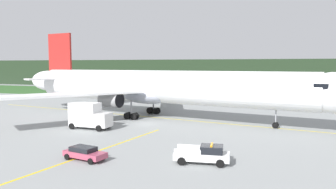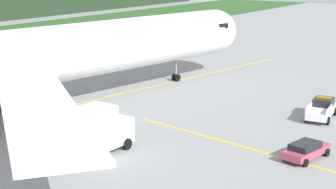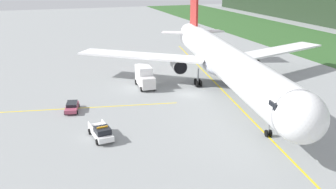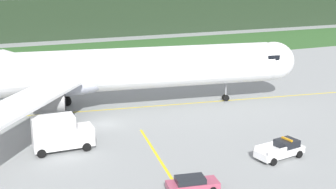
{
  "view_description": "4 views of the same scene",
  "coord_description": "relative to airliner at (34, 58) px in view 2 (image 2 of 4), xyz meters",
  "views": [
    {
      "loc": [
        19.76,
        -47.39,
        9.35
      ],
      "look_at": [
        1.16,
        7.05,
        4.12
      ],
      "focal_mm": 34.84,
      "sensor_mm": 36.0,
      "label": 1
    },
    {
      "loc": [
        -36.07,
        -33.06,
        14.4
      ],
      "look_at": [
        5.77,
        -5.08,
        2.11
      ],
      "focal_mm": 57.98,
      "sensor_mm": 36.0,
      "label": 2
    },
    {
      "loc": [
        57.79,
        -23.74,
        20.55
      ],
      "look_at": [
        7.9,
        -6.89,
        3.12
      ],
      "focal_mm": 40.6,
      "sensor_mm": 36.0,
      "label": 3
    },
    {
      "loc": [
        -14.32,
        -50.45,
        17.6
      ],
      "look_at": [
        6.66,
        -4.73,
        4.2
      ],
      "focal_mm": 47.25,
      "sensor_mm": 36.0,
      "label": 4
    }
  ],
  "objects": [
    {
      "name": "taxiway_centerline_main",
      "position": [
        0.55,
        -0.09,
        -5.44
      ],
      "size": [
        81.91,
        13.95,
        0.01
      ],
      "primitive_type": "cube",
      "rotation": [
        0.0,
        0.0,
        -0.17
      ],
      "color": "yellow",
      "rests_on": "ground"
    },
    {
      "name": "staff_car",
      "position": [
        2.3,
        -26.45,
        -4.74
      ],
      "size": [
        4.66,
        2.61,
        1.3
      ],
      "color": "#A7435C",
      "rests_on": "ground"
    },
    {
      "name": "ops_pickup_truck",
      "position": [
        13.74,
        -23.85,
        -4.54
      ],
      "size": [
        5.43,
        2.73,
        1.94
      ],
      "color": "white",
      "rests_on": "ground"
    },
    {
      "name": "catering_truck",
      "position": [
        -5.94,
        -12.7,
        -3.48
      ],
      "size": [
        6.24,
        2.84,
        3.98
      ],
      "color": "silver",
      "rests_on": "ground"
    },
    {
      "name": "airliner",
      "position": [
        0.0,
        0.0,
        0.0
      ],
      "size": [
        62.36,
        50.78,
        15.85
      ],
      "color": "white",
      "rests_on": "ground"
    },
    {
      "name": "taxiway_centerline_spur",
      "position": [
        1.61,
        -24.4,
        -5.44
      ],
      "size": [
        5.07,
        28.65,
        0.01
      ],
      "primitive_type": "cube",
      "rotation": [
        0.0,
        0.0,
        -1.74
      ],
      "color": "yellow",
      "rests_on": "ground"
    },
    {
      "name": "ground",
      "position": [
        0.53,
        -6.2,
        -5.45
      ],
      "size": [
        320.0,
        320.0,
        0.0
      ],
      "primitive_type": "plane",
      "color": "gray"
    }
  ]
}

